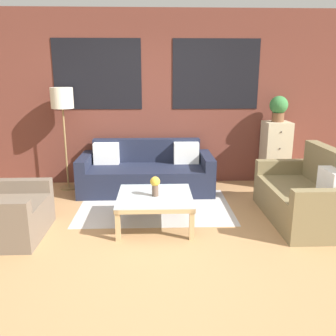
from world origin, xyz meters
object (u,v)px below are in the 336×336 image
(potted_plant, at_px, (279,107))
(settee_vintage, at_px, (306,197))
(drawer_cabinet, at_px, (275,154))
(couch_dark, at_px, (147,173))
(flower_vase, at_px, (155,185))
(floor_lamp, at_px, (62,103))
(armchair_corner, at_px, (4,213))
(coffee_table, at_px, (155,200))

(potted_plant, bearing_deg, settee_vintage, -93.05)
(settee_vintage, height_order, drawer_cabinet, drawer_cabinet)
(couch_dark, relative_size, settee_vintage, 1.39)
(flower_vase, bearing_deg, floor_lamp, 132.53)
(settee_vintage, height_order, potted_plant, potted_plant)
(settee_vintage, relative_size, armchair_corner, 1.60)
(coffee_table, distance_m, flower_vase, 0.20)
(flower_vase, bearing_deg, drawer_cabinet, 39.08)
(couch_dark, bearing_deg, armchair_corner, -134.17)
(settee_vintage, xyz_separation_m, coffee_table, (-1.90, -0.10, 0.02))
(floor_lamp, relative_size, drawer_cabinet, 1.51)
(armchair_corner, xyz_separation_m, drawer_cabinet, (3.70, 1.83, 0.25))
(armchair_corner, xyz_separation_m, floor_lamp, (0.30, 1.77, 1.10))
(settee_vintage, height_order, coffee_table, settee_vintage)
(couch_dark, distance_m, coffee_table, 1.39)
(settee_vintage, relative_size, drawer_cabinet, 1.40)
(drawer_cabinet, height_order, potted_plant, potted_plant)
(coffee_table, xyz_separation_m, potted_plant, (1.98, 1.58, 0.96))
(coffee_table, bearing_deg, drawer_cabinet, 38.57)
(settee_vintage, distance_m, flower_vase, 1.92)
(armchair_corner, bearing_deg, floor_lamp, 80.40)
(coffee_table, xyz_separation_m, floor_lamp, (-1.41, 1.52, 1.04))
(drawer_cabinet, height_order, flower_vase, drawer_cabinet)
(couch_dark, relative_size, armchair_corner, 2.22)
(armchair_corner, height_order, potted_plant, potted_plant)
(settee_vintage, bearing_deg, armchair_corner, -174.63)
(armchair_corner, relative_size, coffee_table, 1.04)
(couch_dark, distance_m, potted_plant, 2.35)
(couch_dark, relative_size, potted_plant, 5.04)
(settee_vintage, distance_m, armchair_corner, 3.63)
(armchair_corner, height_order, floor_lamp, floor_lamp)
(coffee_table, relative_size, floor_lamp, 0.56)
(settee_vintage, distance_m, coffee_table, 1.91)
(coffee_table, bearing_deg, floor_lamp, 132.86)
(armchair_corner, distance_m, floor_lamp, 2.10)
(couch_dark, xyz_separation_m, floor_lamp, (-1.28, 0.14, 1.10))
(drawer_cabinet, bearing_deg, couch_dark, -174.60)
(armchair_corner, distance_m, coffee_table, 1.73)
(armchair_corner, distance_m, flower_vase, 1.75)
(floor_lamp, bearing_deg, coffee_table, -47.14)
(settee_vintage, relative_size, floor_lamp, 0.93)
(potted_plant, bearing_deg, flower_vase, -140.92)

